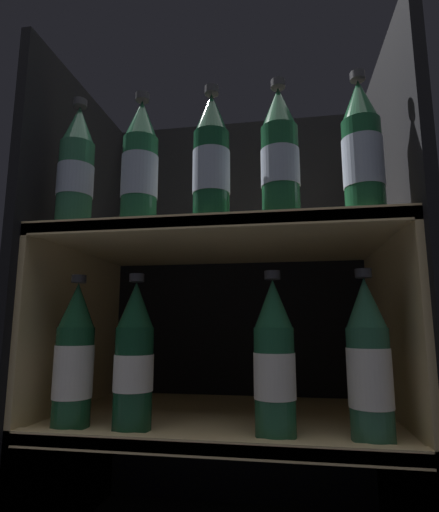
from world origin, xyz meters
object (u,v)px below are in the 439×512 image
bottle_lower_front_2 (274,361)px  bottle_lower_front_0 (74,359)px  bottle_upper_front_0 (76,170)px  bottle_upper_front_1 (140,166)px  bottle_lower_front_1 (134,358)px  bottle_upper_front_3 (280,156)px  bottle_upper_front_2 (212,161)px  bottle_upper_front_4 (362,151)px  bottle_lower_front_3 (369,363)px

bottle_lower_front_2 → bottle_lower_front_0: bearing=-180.0°
bottle_upper_front_0 → bottle_lower_front_2: bearing=-0.0°
bottle_lower_front_0 → bottle_upper_front_1: bearing=0.0°
bottle_upper_front_1 → bottle_lower_front_1: bottle_upper_front_1 is taller
bottle_lower_front_1 → bottle_upper_front_3: bearing=0.0°
bottle_lower_front_1 → bottle_lower_front_2: same height
bottle_upper_front_0 → bottle_upper_front_2: (0.26, -0.00, -0.00)m
bottle_upper_front_1 → bottle_lower_front_2: bearing=0.0°
bottle_upper_front_0 → bottle_upper_front_2: size_ratio=1.00×
bottle_upper_front_1 → bottle_upper_front_3: (0.26, 0.00, 0.00)m
bottle_upper_front_2 → bottle_lower_front_1: 0.37m
bottle_upper_front_3 → bottle_lower_front_1: 0.43m
bottle_lower_front_0 → bottle_upper_front_4: bearing=0.0°
bottle_upper_front_2 → bottle_lower_front_2: bearing=0.0°
bottle_lower_front_2 → bottle_upper_front_3: bearing=0.0°
bottle_upper_front_1 → bottle_lower_front_3: size_ratio=1.00×
bottle_upper_front_1 → bottle_upper_front_2: bearing=0.0°
bottle_upper_front_1 → bottle_upper_front_0: bearing=180.0°
bottle_lower_front_2 → bottle_lower_front_3: bearing=0.0°
bottle_lower_front_2 → bottle_lower_front_3: same height
bottle_upper_front_0 → bottle_upper_front_4: bearing=0.0°
bottle_upper_front_4 → bottle_lower_front_0: (-0.50, -0.00, -0.35)m
bottle_upper_front_3 → bottle_lower_front_3: bearing=0.0°
bottle_lower_front_1 → bottle_lower_front_3: bearing=0.0°
bottle_upper_front_1 → bottle_lower_front_0: size_ratio=1.00×
bottle_upper_front_3 → bottle_lower_front_3: size_ratio=1.00×
bottle_upper_front_3 → bottle_lower_front_3: (0.13, 0.00, -0.35)m
bottle_upper_front_0 → bottle_lower_front_0: size_ratio=1.00×
bottle_lower_front_0 → bottle_lower_front_2: 0.35m
bottle_upper_front_0 → bottle_upper_front_1: (0.13, -0.00, -0.00)m
bottle_upper_front_3 → bottle_lower_front_0: size_ratio=1.00×
bottle_upper_front_0 → bottle_upper_front_3: bearing=-0.0°
bottle_lower_front_2 → bottle_lower_front_1: bearing=-180.0°
bottle_lower_front_1 → bottle_upper_front_4: bearing=0.0°
bottle_upper_front_0 → bottle_lower_front_2: size_ratio=1.00×
bottle_lower_front_3 → bottle_upper_front_4: bearing=0.0°
bottle_upper_front_0 → bottle_lower_front_1: (0.13, -0.00, -0.35)m
bottle_upper_front_2 → bottle_lower_front_2: bottle_upper_front_2 is taller
bottle_upper_front_2 → bottle_lower_front_0: 0.43m
bottle_upper_front_1 → bottle_lower_front_2: size_ratio=1.00×
bottle_upper_front_0 → bottle_upper_front_4: same height
bottle_upper_front_1 → bottle_lower_front_1: (0.00, -0.00, -0.35)m
bottle_upper_front_0 → bottle_upper_front_1: same height
bottle_upper_front_4 → bottle_lower_front_3: bottle_upper_front_4 is taller
bottle_upper_front_1 → bottle_upper_front_3: bearing=0.0°
bottle_upper_front_3 → bottle_upper_front_4: same height
bottle_lower_front_1 → bottle_lower_front_3: 0.38m
bottle_upper_front_0 → bottle_lower_front_0: (0.02, -0.00, -0.35)m
bottle_upper_front_4 → bottle_lower_front_1: bottle_upper_front_4 is taller
bottle_upper_front_3 → bottle_upper_front_4: bearing=0.0°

